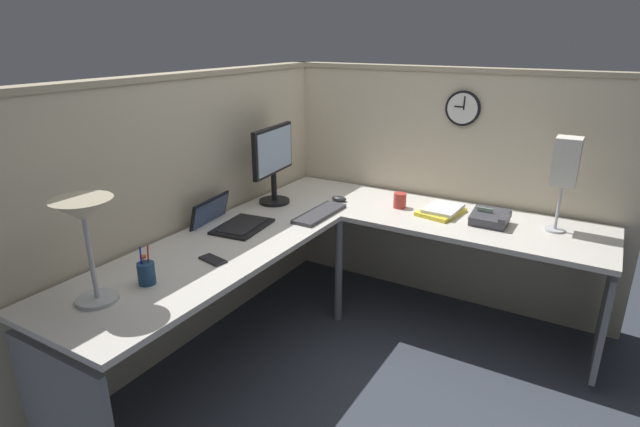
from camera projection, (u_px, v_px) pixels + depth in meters
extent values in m
plane|color=#383D47|center=(348.00, 337.00, 3.11)|extent=(6.80, 6.80, 0.00)
cube|color=beige|center=(192.00, 213.00, 2.97)|extent=(2.57, 0.10, 1.55)
cube|color=tan|center=(179.00, 75.00, 2.71)|extent=(2.57, 0.12, 0.03)
cube|color=beige|center=(443.00, 189.00, 3.43)|extent=(0.10, 2.37, 1.55)
cube|color=tan|center=(454.00, 69.00, 3.16)|extent=(0.12, 2.37, 0.03)
cube|color=beige|center=(245.00, 236.00, 2.79)|extent=(2.35, 0.66, 0.03)
cube|color=beige|center=(478.00, 224.00, 2.96)|extent=(0.66, 1.49, 0.03)
cylinder|color=slate|center=(339.00, 271.00, 3.20)|extent=(0.05, 0.05, 0.70)
cube|color=slate|center=(65.00, 417.00, 1.98)|extent=(0.03, 0.58, 0.60)
cube|color=slate|center=(605.00, 310.00, 2.74)|extent=(0.58, 0.03, 0.60)
cylinder|color=black|center=(274.00, 201.00, 3.29)|extent=(0.20, 0.20, 0.02)
cylinder|color=black|center=(274.00, 187.00, 3.26)|extent=(0.04, 0.04, 0.20)
cube|color=black|center=(273.00, 150.00, 3.18)|extent=(0.46, 0.08, 0.30)
cube|color=#99B2D1|center=(275.00, 150.00, 3.17)|extent=(0.42, 0.05, 0.26)
cube|color=black|center=(243.00, 226.00, 2.86)|extent=(0.37, 0.28, 0.02)
cube|color=black|center=(242.00, 225.00, 2.86)|extent=(0.31, 0.21, 0.00)
cube|color=black|center=(209.00, 215.00, 2.94)|extent=(0.35, 0.11, 0.22)
cube|color=#384C72|center=(210.00, 215.00, 2.94)|extent=(0.31, 0.09, 0.18)
cube|color=#38383D|center=(320.00, 214.00, 3.06)|extent=(0.43, 0.14, 0.02)
ellipsoid|color=#232326|center=(339.00, 199.00, 3.32)|extent=(0.06, 0.10, 0.03)
cylinder|color=#B7BABF|center=(98.00, 299.00, 2.08)|extent=(0.17, 0.17, 0.02)
cylinder|color=#B7BABF|center=(91.00, 257.00, 2.02)|extent=(0.02, 0.02, 0.38)
cone|color=#B2A88C|center=(83.00, 210.00, 1.95)|extent=(0.24, 0.24, 0.09)
cylinder|color=navy|center=(146.00, 273.00, 2.21)|extent=(0.08, 0.08, 0.10)
cylinder|color=#1E1EB2|center=(141.00, 261.00, 2.18)|extent=(0.01, 0.01, 0.13)
cylinder|color=#B21E1E|center=(148.00, 259.00, 2.20)|extent=(0.01, 0.02, 0.13)
cylinder|color=#D8591E|center=(143.00, 257.00, 2.20)|extent=(0.03, 0.03, 0.01)
cube|color=black|center=(213.00, 260.00, 2.45)|extent=(0.09, 0.15, 0.01)
cube|color=#38383D|center=(489.00, 219.00, 2.91)|extent=(0.19, 0.20, 0.10)
cube|color=#8CA58C|center=(485.00, 211.00, 2.91)|extent=(0.01, 0.09, 0.04)
cube|color=#38383D|center=(505.00, 218.00, 2.86)|extent=(0.19, 0.04, 0.04)
cube|color=yellow|center=(441.00, 212.00, 3.08)|extent=(0.31, 0.26, 0.02)
cube|color=silver|center=(443.00, 208.00, 3.08)|extent=(0.27, 0.20, 0.02)
cylinder|color=#B7BABF|center=(555.00, 230.00, 2.83)|extent=(0.11, 0.11, 0.01)
cylinder|color=#B7BABF|center=(558.00, 207.00, 2.78)|extent=(0.02, 0.02, 0.27)
cube|color=silver|center=(566.00, 161.00, 2.69)|extent=(0.13, 0.13, 0.26)
cylinder|color=#B2332D|center=(400.00, 200.00, 3.18)|extent=(0.08, 0.08, 0.10)
cylinder|color=black|center=(463.00, 108.00, 3.15)|extent=(0.03, 0.22, 0.22)
cylinder|color=white|center=(462.00, 109.00, 3.14)|extent=(0.00, 0.19, 0.19)
cube|color=black|center=(459.00, 107.00, 3.14)|extent=(0.00, 0.06, 0.01)
cube|color=black|center=(464.00, 103.00, 3.12)|extent=(0.00, 0.01, 0.08)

